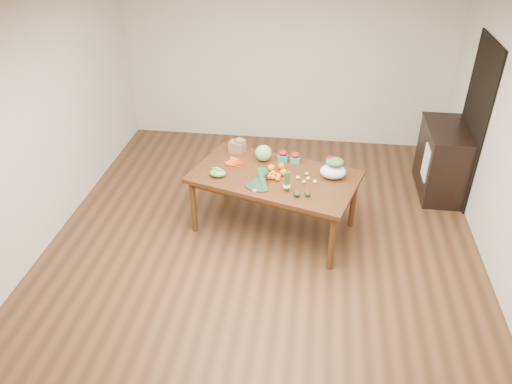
# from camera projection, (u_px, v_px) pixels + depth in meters

# --- Properties ---
(floor) EXTENTS (6.00, 6.00, 0.00)m
(floor) POSITION_uv_depth(u_px,v_px,m) (261.00, 252.00, 5.76)
(floor) COLOR brown
(floor) RESTS_ON ground
(ceiling) EXTENTS (5.00, 6.00, 0.02)m
(ceiling) POSITION_uv_depth(u_px,v_px,m) (263.00, 8.00, 4.32)
(ceiling) COLOR white
(ceiling) RESTS_ON room_walls
(room_walls) EXTENTS (5.02, 6.02, 2.70)m
(room_walls) POSITION_uv_depth(u_px,v_px,m) (262.00, 147.00, 5.04)
(room_walls) COLOR silver
(room_walls) RESTS_ON floor
(dining_table) EXTENTS (2.09, 1.53, 0.75)m
(dining_table) POSITION_uv_depth(u_px,v_px,m) (274.00, 202.00, 5.96)
(dining_table) COLOR #4F2A12
(dining_table) RESTS_ON floor
(doorway_dark) EXTENTS (0.02, 1.00, 2.10)m
(doorway_dark) POSITION_uv_depth(u_px,v_px,m) (473.00, 123.00, 6.26)
(doorway_dark) COLOR black
(doorway_dark) RESTS_ON floor
(cabinet) EXTENTS (0.52, 1.02, 0.94)m
(cabinet) POSITION_uv_depth(u_px,v_px,m) (442.00, 160.00, 6.64)
(cabinet) COLOR black
(cabinet) RESTS_ON floor
(dish_towel) EXTENTS (0.02, 0.28, 0.45)m
(dish_towel) POSITION_uv_depth(u_px,v_px,m) (426.00, 163.00, 6.42)
(dish_towel) COLOR white
(dish_towel) RESTS_ON cabinet
(paper_bag) EXTENTS (0.29, 0.26, 0.17)m
(paper_bag) POSITION_uv_depth(u_px,v_px,m) (237.00, 146.00, 6.20)
(paper_bag) COLOR #906540
(paper_bag) RESTS_ON dining_table
(cabbage) EXTENTS (0.20, 0.20, 0.20)m
(cabbage) POSITION_uv_depth(u_px,v_px,m) (264.00, 153.00, 6.00)
(cabbage) COLOR #83B065
(cabbage) RESTS_ON dining_table
(strawberry_basket_a) EXTENTS (0.14, 0.14, 0.11)m
(strawberry_basket_a) POSITION_uv_depth(u_px,v_px,m) (283.00, 156.00, 6.03)
(strawberry_basket_a) COLOR red
(strawberry_basket_a) RESTS_ON dining_table
(strawberry_basket_b) EXTENTS (0.14, 0.14, 0.10)m
(strawberry_basket_b) POSITION_uv_depth(u_px,v_px,m) (295.00, 158.00, 5.99)
(strawberry_basket_b) COLOR red
(strawberry_basket_b) RESTS_ON dining_table
(orange_a) EXTENTS (0.08, 0.08, 0.08)m
(orange_a) POSITION_uv_depth(u_px,v_px,m) (271.00, 168.00, 5.82)
(orange_a) COLOR #EB570E
(orange_a) RESTS_ON dining_table
(orange_b) EXTENTS (0.09, 0.09, 0.09)m
(orange_b) POSITION_uv_depth(u_px,v_px,m) (281.00, 166.00, 5.85)
(orange_b) COLOR #FF620F
(orange_b) RESTS_ON dining_table
(orange_c) EXTENTS (0.09, 0.09, 0.09)m
(orange_c) POSITION_uv_depth(u_px,v_px,m) (284.00, 172.00, 5.73)
(orange_c) COLOR orange
(orange_c) RESTS_ON dining_table
(mandarin_cluster) EXTENTS (0.22, 0.22, 0.10)m
(mandarin_cluster) POSITION_uv_depth(u_px,v_px,m) (273.00, 174.00, 5.67)
(mandarin_cluster) COLOR orange
(mandarin_cluster) RESTS_ON dining_table
(carrots) EXTENTS (0.27, 0.27, 0.03)m
(carrots) POSITION_uv_depth(u_px,v_px,m) (236.00, 162.00, 5.99)
(carrots) COLOR #F65814
(carrots) RESTS_ON dining_table
(snap_pea_bag) EXTENTS (0.19, 0.14, 0.09)m
(snap_pea_bag) POSITION_uv_depth(u_px,v_px,m) (218.00, 173.00, 5.71)
(snap_pea_bag) COLOR #6CB43C
(snap_pea_bag) RESTS_ON dining_table
(kale_bunch) EXTENTS (0.42, 0.47, 0.16)m
(kale_bunch) POSITION_uv_depth(u_px,v_px,m) (258.00, 181.00, 5.49)
(kale_bunch) COLOR black
(kale_bunch) RESTS_ON dining_table
(asparagus_bundle) EXTENTS (0.11, 0.13, 0.26)m
(asparagus_bundle) POSITION_uv_depth(u_px,v_px,m) (287.00, 181.00, 5.40)
(asparagus_bundle) COLOR #4D813B
(asparagus_bundle) RESTS_ON dining_table
(potato_a) EXTENTS (0.05, 0.04, 0.04)m
(potato_a) POSITION_uv_depth(u_px,v_px,m) (298.00, 178.00, 5.67)
(potato_a) COLOR tan
(potato_a) RESTS_ON dining_table
(potato_b) EXTENTS (0.05, 0.04, 0.04)m
(potato_b) POSITION_uv_depth(u_px,v_px,m) (304.00, 182.00, 5.59)
(potato_b) COLOR tan
(potato_b) RESTS_ON dining_table
(potato_c) EXTENTS (0.05, 0.04, 0.04)m
(potato_c) POSITION_uv_depth(u_px,v_px,m) (308.00, 178.00, 5.65)
(potato_c) COLOR #D4C17A
(potato_c) RESTS_ON dining_table
(potato_d) EXTENTS (0.05, 0.04, 0.04)m
(potato_d) POSITION_uv_depth(u_px,v_px,m) (307.00, 174.00, 5.74)
(potato_d) COLOR tan
(potato_d) RESTS_ON dining_table
(potato_e) EXTENTS (0.05, 0.04, 0.04)m
(potato_e) POSITION_uv_depth(u_px,v_px,m) (315.00, 182.00, 5.60)
(potato_e) COLOR #D9CC7D
(potato_e) RESTS_ON dining_table
(avocado_a) EXTENTS (0.09, 0.11, 0.07)m
(avocado_a) POSITION_uv_depth(u_px,v_px,m) (297.00, 194.00, 5.36)
(avocado_a) COLOR black
(avocado_a) RESTS_ON dining_table
(avocado_b) EXTENTS (0.08, 0.10, 0.06)m
(avocado_b) POSITION_uv_depth(u_px,v_px,m) (307.00, 194.00, 5.37)
(avocado_b) COLOR black
(avocado_b) RESTS_ON dining_table
(salad_bag) EXTENTS (0.35, 0.30, 0.23)m
(salad_bag) POSITION_uv_depth(u_px,v_px,m) (333.00, 169.00, 5.65)
(salad_bag) COLOR white
(salad_bag) RESTS_ON dining_table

